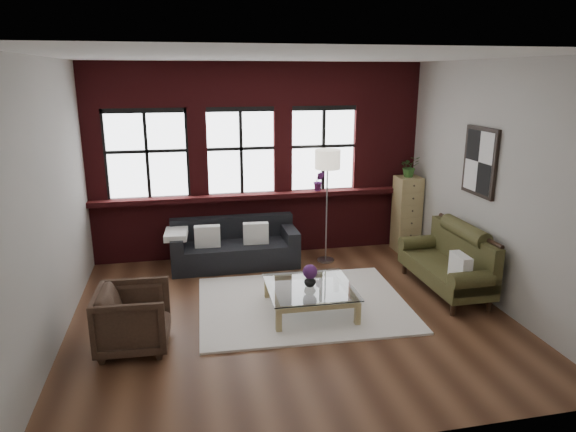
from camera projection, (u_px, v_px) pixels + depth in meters
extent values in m
plane|color=#4A2B1B|center=(290.00, 314.00, 6.67)|extent=(5.50, 5.50, 0.00)
plane|color=white|center=(290.00, 56.00, 5.81)|extent=(5.50, 5.50, 0.00)
plane|color=#ADAAA1|center=(259.00, 161.00, 8.59)|extent=(5.50, 0.00, 5.50)
plane|color=#ADAAA1|center=(360.00, 267.00, 3.88)|extent=(5.50, 0.00, 5.50)
plane|color=#ADAAA1|center=(48.00, 205.00, 5.69)|extent=(0.00, 5.00, 5.00)
plane|color=#ADAAA1|center=(493.00, 184.00, 6.79)|extent=(0.00, 5.00, 5.00)
cube|color=#511315|center=(261.00, 195.00, 8.60)|extent=(5.50, 0.30, 0.08)
cube|color=white|center=(303.00, 304.00, 6.92)|extent=(2.85, 2.28, 0.03)
cube|color=white|center=(207.00, 236.00, 8.03)|extent=(0.41, 0.16, 0.34)
cube|color=white|center=(256.00, 233.00, 8.18)|extent=(0.41, 0.17, 0.34)
cube|color=white|center=(460.00, 267.00, 6.70)|extent=(0.15, 0.38, 0.34)
imported|color=#37261B|center=(134.00, 318.00, 5.75)|extent=(0.83, 0.81, 0.72)
imported|color=#B2B2B2|center=(310.00, 280.00, 6.61)|extent=(0.17, 0.17, 0.16)
sphere|color=#512160|center=(310.00, 272.00, 6.57)|extent=(0.19, 0.19, 0.19)
cube|color=tan|center=(407.00, 214.00, 8.92)|extent=(0.40, 0.40, 1.31)
imported|color=#2D5923|center=(410.00, 167.00, 8.70)|extent=(0.35, 0.31, 0.36)
imported|color=#512160|center=(319.00, 181.00, 8.72)|extent=(0.22, 0.19, 0.33)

